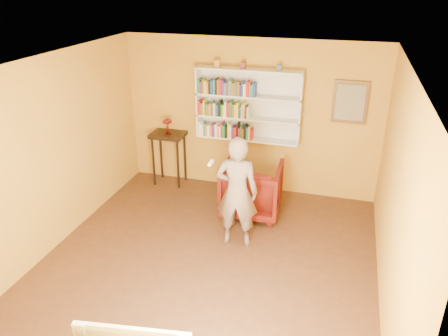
# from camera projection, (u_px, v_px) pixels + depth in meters

# --- Properties ---
(room_shell) EXTENTS (5.30, 5.80, 2.88)m
(room_shell) POSITION_uv_depth(u_px,v_px,m) (205.00, 199.00, 5.57)
(room_shell) COLOR #432715
(room_shell) RESTS_ON ground
(bookshelf) EXTENTS (1.80, 0.29, 1.23)m
(bookshelf) POSITION_uv_depth(u_px,v_px,m) (249.00, 105.00, 7.44)
(bookshelf) COLOR white
(bookshelf) RESTS_ON room_shell
(books_row_lower) EXTENTS (0.96, 0.19, 0.27)m
(books_row_lower) POSITION_uv_depth(u_px,v_px,m) (226.00, 131.00, 7.63)
(books_row_lower) COLOR white
(books_row_lower) RESTS_ON bookshelf
(books_row_middle) EXTENTS (0.89, 0.19, 0.27)m
(books_row_middle) POSITION_uv_depth(u_px,v_px,m) (224.00, 109.00, 7.49)
(books_row_middle) COLOR #B31B1D
(books_row_middle) RESTS_ON bookshelf
(books_row_upper) EXTENTS (0.99, 0.19, 0.26)m
(books_row_upper) POSITION_uv_depth(u_px,v_px,m) (226.00, 88.00, 7.32)
(books_row_upper) COLOR #1B7B34
(books_row_upper) RESTS_ON bookshelf
(ornament_left) EXTENTS (0.09, 0.09, 0.12)m
(ornament_left) POSITION_uv_depth(u_px,v_px,m) (217.00, 63.00, 7.25)
(ornament_left) COLOR #C07E37
(ornament_left) RESTS_ON bookshelf
(ornament_centre) EXTENTS (0.07, 0.07, 0.10)m
(ornament_centre) POSITION_uv_depth(u_px,v_px,m) (243.00, 65.00, 7.14)
(ornament_centre) COLOR maroon
(ornament_centre) RESTS_ON bookshelf
(ornament_right) EXTENTS (0.07, 0.07, 0.10)m
(ornament_right) POSITION_uv_depth(u_px,v_px,m) (279.00, 68.00, 6.99)
(ornament_right) COLOR #465874
(ornament_right) RESTS_ON bookshelf
(framed_painting) EXTENTS (0.55, 0.05, 0.70)m
(framed_painting) POSITION_uv_depth(u_px,v_px,m) (350.00, 102.00, 7.00)
(framed_painting) COLOR brown
(framed_painting) RESTS_ON room_shell
(console_table) EXTENTS (0.61, 0.46, 0.99)m
(console_table) POSITION_uv_depth(u_px,v_px,m) (168.00, 142.00, 7.99)
(console_table) COLOR black
(console_table) RESTS_ON ground
(ruby_lustre) EXTENTS (0.17, 0.17, 0.28)m
(ruby_lustre) POSITION_uv_depth(u_px,v_px,m) (167.00, 123.00, 7.84)
(ruby_lustre) COLOR maroon
(ruby_lustre) RESTS_ON console_table
(armchair) EXTENTS (0.98, 1.00, 0.87)m
(armchair) POSITION_uv_depth(u_px,v_px,m) (252.00, 189.00, 7.11)
(armchair) COLOR #450604
(armchair) RESTS_ON ground
(person) EXTENTS (0.64, 0.45, 1.66)m
(person) POSITION_uv_depth(u_px,v_px,m) (237.00, 192.00, 6.13)
(person) COLOR #715D52
(person) RESTS_ON ground
(game_remote) EXTENTS (0.04, 0.15, 0.04)m
(game_remote) POSITION_uv_depth(u_px,v_px,m) (211.00, 163.00, 5.73)
(game_remote) COLOR white
(game_remote) RESTS_ON person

